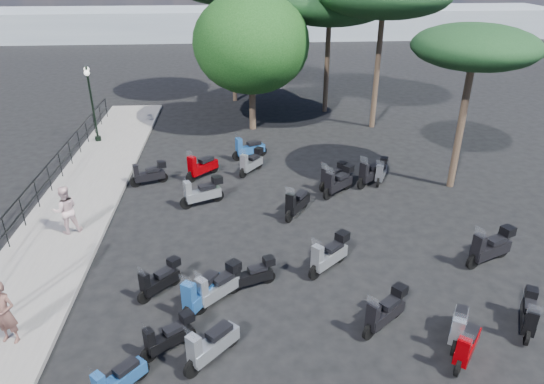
{
  "coord_description": "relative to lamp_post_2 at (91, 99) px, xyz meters",
  "views": [
    {
      "loc": [
        -0.28,
        -11.68,
        8.75
      ],
      "look_at": [
        0.8,
        3.37,
        1.2
      ],
      "focal_mm": 32.0,
      "sensor_mm": 36.0,
      "label": 1
    }
  ],
  "objects": [
    {
      "name": "scooter_1",
      "position": [
        5.24,
        -14.59,
        -1.82
      ],
      "size": [
        1.29,
        0.97,
        1.18
      ],
      "rotation": [
        0.0,
        0.0,
        2.18
      ],
      "color": "black",
      "rests_on": "ground"
    },
    {
      "name": "scooter_24",
      "position": [
        14.28,
        -14.48,
        -1.81
      ],
      "size": [
        0.89,
        1.38,
        1.21
      ],
      "rotation": [
        0.0,
        0.0,
        2.64
      ],
      "color": "black",
      "rests_on": "ground"
    },
    {
      "name": "scooter_2",
      "position": [
        4.31,
        -15.82,
        -1.85
      ],
      "size": [
        1.08,
        1.18,
        1.2
      ],
      "rotation": [
        0.0,
        0.0,
        2.4
      ],
      "color": "black",
      "rests_on": "ground"
    },
    {
      "name": "scooter_25",
      "position": [
        12.34,
        -14.73,
        -1.83
      ],
      "size": [
        0.92,
        1.41,
        1.26
      ],
      "rotation": [
        0.0,
        0.0,
        2.61
      ],
      "color": "black",
      "rests_on": "ground"
    },
    {
      "name": "scooter_5",
      "position": [
        5.46,
        -4.54,
        -1.77
      ],
      "size": [
        1.34,
        1.37,
        1.44
      ],
      "rotation": [
        0.0,
        0.0,
        2.37
      ],
      "color": "black",
      "rests_on": "ground"
    },
    {
      "name": "scooter_3",
      "position": [
        5.95,
        -13.05,
        -1.76
      ],
      "size": [
        1.11,
        1.63,
        1.48
      ],
      "rotation": [
        0.0,
        0.0,
        2.58
      ],
      "color": "black",
      "rests_on": "ground"
    },
    {
      "name": "woman",
      "position": [
        1.35,
        -14.1,
        -1.27
      ],
      "size": [
        0.69,
        0.52,
        1.7
      ],
      "primitive_type": "imported",
      "rotation": [
        0.0,
        0.0,
        -0.19
      ],
      "color": "brown",
      "rests_on": "sidewalk"
    },
    {
      "name": "scooter_19",
      "position": [
        10.65,
        -14.14,
        -1.77
      ],
      "size": [
        1.38,
        1.17,
        1.32
      ],
      "rotation": [
        0.0,
        0.0,
        2.25
      ],
      "color": "black",
      "rests_on": "ground"
    },
    {
      "name": "scooter_10",
      "position": [
        5.63,
        -7.04,
        -1.74
      ],
      "size": [
        1.65,
        0.96,
        1.4
      ],
      "rotation": [
        0.0,
        0.0,
        2.0
      ],
      "color": "black",
      "rests_on": "ground"
    },
    {
      "name": "ground",
      "position": [
        7.37,
        -11.9,
        -2.27
      ],
      "size": [
        120.0,
        120.0,
        0.0
      ],
      "primitive_type": "plane",
      "color": "black",
      "rests_on": "ground"
    },
    {
      "name": "scooter_28",
      "position": [
        12.97,
        -5.47,
        -1.82
      ],
      "size": [
        0.82,
        1.38,
        1.18
      ],
      "rotation": [
        0.0,
        0.0,
        2.7
      ],
      "color": "black",
      "rests_on": "ground"
    },
    {
      "name": "scooter_20",
      "position": [
        12.25,
        -15.4,
        -1.83
      ],
      "size": [
        1.08,
        1.3,
        1.27
      ],
      "rotation": [
        0.0,
        0.0,
        2.47
      ],
      "color": "black",
      "rests_on": "ground"
    },
    {
      "name": "scooter_22",
      "position": [
        10.86,
        -5.85,
        -1.8
      ],
      "size": [
        1.3,
        1.13,
        1.25
      ],
      "rotation": [
        0.0,
        0.0,
        2.27
      ],
      "color": "black",
      "rests_on": "ground"
    },
    {
      "name": "lamp_post_2",
      "position": [
        0.0,
        0.0,
        0.0
      ],
      "size": [
        0.49,
        1.06,
        3.71
      ],
      "rotation": [
        0.0,
        0.0,
        0.27
      ],
      "color": "black",
      "rests_on": "sidewalk"
    },
    {
      "name": "scooter_16",
      "position": [
        9.11,
        -8.08,
        -1.79
      ],
      "size": [
        1.07,
        1.51,
        1.38
      ],
      "rotation": [
        0.0,
        0.0,
        2.56
      ],
      "color": "black",
      "rests_on": "ground"
    },
    {
      "name": "pine_3",
      "position": [
        15.74,
        -6.09,
        3.32
      ],
      "size": [
        4.62,
        4.62,
        6.43
      ],
      "color": "#38281E",
      "rests_on": "ground"
    },
    {
      "name": "scooter_15",
      "position": [
        7.33,
        -12.25,
        -1.82
      ],
      "size": [
        1.43,
        0.71,
        1.18
      ],
      "rotation": [
        0.0,
        0.0,
        1.92
      ],
      "color": "black",
      "rests_on": "ground"
    },
    {
      "name": "scooter_14",
      "position": [
        9.68,
        -11.54,
        -1.74
      ],
      "size": [
        1.41,
        1.29,
        1.39
      ],
      "rotation": [
        0.0,
        0.0,
        2.3
      ],
      "color": "black",
      "rests_on": "ground"
    },
    {
      "name": "sidewalk",
      "position": [
        0.87,
        -8.9,
        -2.19
      ],
      "size": [
        3.0,
        30.0,
        0.15
      ],
      "primitive_type": "cube",
      "color": "slate",
      "rests_on": "ground"
    },
    {
      "name": "distant_hills",
      "position": [
        7.37,
        33.1,
        -0.77
      ],
      "size": [
        70.0,
        8.0,
        3.0
      ],
      "primitive_type": "cube",
      "color": "gray",
      "rests_on": "ground"
    },
    {
      "name": "broadleaf_tree",
      "position": [
        7.86,
        1.7,
        2.26
      ],
      "size": [
        5.95,
        5.95,
        7.06
      ],
      "color": "#38281E",
      "rests_on": "ground"
    },
    {
      "name": "scooter_21",
      "position": [
        10.95,
        -6.49,
        -1.74
      ],
      "size": [
        1.42,
        1.29,
        1.39
      ],
      "rotation": [
        0.0,
        0.0,
        2.29
      ],
      "color": "black",
      "rests_on": "ground"
    },
    {
      "name": "scooter_11",
      "position": [
        7.58,
        -4.19,
        -1.78
      ],
      "size": [
        1.11,
        1.38,
        1.29
      ],
      "rotation": [
        0.0,
        0.0,
        2.5
      ],
      "color": "black",
      "rests_on": "ground"
    },
    {
      "name": "pine_0",
      "position": [
        12.32,
        4.58,
        3.81
      ],
      "size": [
        6.63,
        6.63,
        7.25
      ],
      "color": "#38281E",
      "rests_on": "ground"
    },
    {
      "name": "scooter_4",
      "position": [
        3.33,
        -5.07,
        -1.8
      ],
      "size": [
        1.51,
        0.77,
        1.25
      ],
      "rotation": [
        0.0,
        0.0,
        1.93
      ],
      "color": "black",
      "rests_on": "ground"
    },
    {
      "name": "scooter_26",
      "position": [
        14.71,
        -11.53,
        -1.72
      ],
      "size": [
        1.72,
        0.98,
        1.46
      ],
      "rotation": [
        0.0,
        0.0,
        1.99
      ],
      "color": "black",
      "rests_on": "ground"
    },
    {
      "name": "scooter_27",
      "position": [
        12.47,
        -5.71,
        -1.77
      ],
      "size": [
        1.45,
        1.23,
        1.43
      ],
      "rotation": [
        0.0,
        0.0,
        2.26
      ],
      "color": "black",
      "rests_on": "ground"
    },
    {
      "name": "scooter_9",
      "position": [
        6.38,
        -12.84,
        -1.76
      ],
      "size": [
        1.35,
        1.28,
        1.35
      ],
      "rotation": [
        0.0,
        0.0,
        2.32
      ],
      "color": "black",
      "rests_on": "ground"
    },
    {
      "name": "railing",
      "position": [
        -0.43,
        -9.1,
        -1.37
      ],
      "size": [
        0.04,
        26.04,
        1.1
      ],
      "color": "black",
      "rests_on": "sidewalk"
    },
    {
      "name": "scooter_8",
      "position": [
        4.73,
        -12.33,
        -1.82
      ],
      "size": [
        1.15,
        1.18,
        1.2
      ],
      "rotation": [
        0.0,
        0.0,
        2.37
      ],
      "color": "black",
      "rests_on": "ground"
    },
    {
      "name": "scooter_7",
      "position": [
        6.28,
        -14.99,
        -1.78
      ],
      "size": [
        1.31,
        1.34,
        1.41
      ],
      "rotation": [
        0.0,
        0.0,
        2.37
      ],
      "color": "black",
      "rests_on": "ground"
    },
    {
      "name": "scooter_17",
      "position": [
        7.52,
        -2.55,
        -1.79
      ],
      "size": [
        1.63,
        0.91,
        1.39
      ],
      "rotation": [
        0.0,
        0.0,
        2.0
      ],
      "color": "black",
      "rests_on": "ground"
    },
    {
      "name": "pedestrian_far",
      "position": [
        1.24,
        -8.95,
        -1.27
      ],
      "size": [
        1.01,
        0.92,
        1.7
      ],
      "primitive_type": "imported",
      "rotation": [
        0.0,
        0.0,
        3.55
      ],
      "color": "beige",
      "rests_on": "sidewalk"
    }
  ]
}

